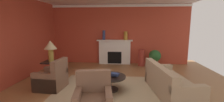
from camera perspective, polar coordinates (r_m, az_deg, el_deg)
ground_plane at (r=5.11m, az=-0.14°, el=-13.28°), size 8.61×8.61×0.00m
wall_fireplace at (r=8.06m, az=1.83°, el=6.11°), size 7.22×0.12×3.02m
wall_window at (r=6.27m, az=-32.32°, el=3.73°), size 0.12×7.16×3.02m
crown_moulding at (r=8.03m, az=1.86°, el=16.32°), size 7.22×0.08×0.12m
area_rug at (r=4.94m, az=-0.93°, el=-14.05°), size 3.28×2.57×0.01m
fireplace at (r=7.97m, az=1.00°, el=-0.58°), size 1.80×0.35×1.25m
sofa at (r=4.88m, az=20.10°, el=-11.24°), size 1.19×2.21×0.85m
armchair_near_window at (r=5.28m, az=-21.17°, el=-9.65°), size 0.87×0.87×0.95m
armchair_facing_fireplace at (r=3.61m, az=-6.87°, el=-18.11°), size 0.91×0.91×0.95m
coffee_table at (r=4.82m, az=-0.94°, el=-10.45°), size 1.00×1.00×0.45m
side_table at (r=6.03m, az=-21.25°, el=-6.35°), size 0.56×0.56×0.70m
table_lamp at (r=5.87m, az=-21.72°, el=1.43°), size 0.44×0.44×0.75m
vase_tall_corner at (r=7.74m, az=10.81°, el=-2.40°), size 0.33×0.33×0.82m
vase_mantel_right at (r=7.80m, az=5.05°, el=5.64°), size 0.19×0.19×0.42m
vase_mantel_left at (r=7.87m, az=-3.02°, el=5.87°), size 0.14×0.14×0.47m
book_red_cover at (r=4.78m, az=1.06°, el=-8.81°), size 0.25×0.24×0.06m
book_art_folio at (r=4.66m, az=-2.92°, el=-8.71°), size 0.24×0.23×0.03m
book_small_novel at (r=4.58m, az=1.09°, el=-8.47°), size 0.27×0.23×0.05m
potted_plant at (r=7.61m, az=15.50°, el=-2.16°), size 0.56×0.56×0.83m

